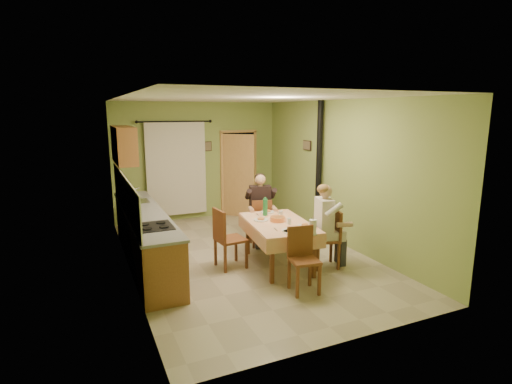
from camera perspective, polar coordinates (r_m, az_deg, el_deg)
name	(u,v)px	position (r m, az deg, el deg)	size (l,w,h in m)	color
floor	(246,256)	(7.34, -1.48, -9.13)	(4.00, 6.00, 0.01)	tan
room_shell	(245,156)	(6.92, -1.56, 5.13)	(4.04, 6.04, 2.82)	#8FA555
kitchen_run	(145,236)	(7.13, -15.62, -6.11)	(0.64, 3.64, 1.56)	brown
upper_cabinets	(124,145)	(8.12, -18.37, 6.41)	(0.35, 1.40, 0.70)	brown
curtain	(176,168)	(9.57, -11.30, 3.32)	(1.70, 0.07, 2.22)	black
doorway	(239,174)	(9.99, -2.50, 2.64)	(0.96, 0.62, 2.15)	black
dining_table	(278,244)	(6.83, 3.22, -7.36)	(1.16, 1.72, 0.76)	#E3A479
tableware	(283,220)	(6.63, 3.84, -4.03)	(0.75, 1.65, 0.33)	white
chair_far	(261,231)	(7.82, 0.65, -5.60)	(0.47, 0.47, 0.94)	brown
chair_near	(304,273)	(5.93, 6.82, -11.37)	(0.44, 0.44, 0.95)	brown
chair_right	(326,250)	(6.88, 9.91, -8.16)	(0.51, 0.51, 0.98)	brown
chair_left	(230,250)	(6.78, -3.76, -8.31)	(0.49, 0.49, 1.01)	brown
man_far	(260,201)	(7.68, 0.64, -1.36)	(0.64, 0.55, 1.39)	black
man_right	(326,216)	(6.71, 9.97, -3.43)	(0.55, 0.63, 1.39)	beige
stove_flue	(318,187)	(8.44, 8.88, 0.69)	(0.24, 0.24, 2.80)	black
picture_back	(208,146)	(9.79, -6.91, 6.51)	(0.19, 0.03, 0.23)	black
picture_right	(307,145)	(8.87, 7.31, 6.64)	(0.03, 0.31, 0.21)	brown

